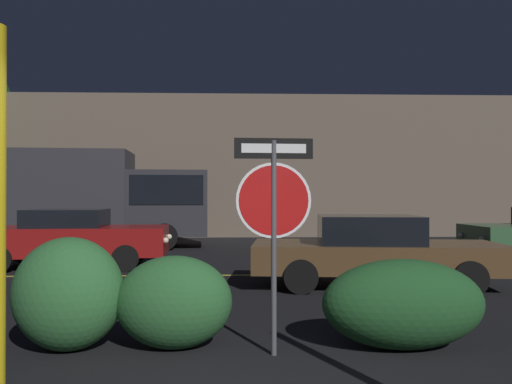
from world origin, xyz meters
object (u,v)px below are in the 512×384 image
at_px(stop_sign, 274,202).
at_px(hedge_bush_1, 69,294).
at_px(delivery_truck, 106,196).
at_px(passing_car_1, 72,238).
at_px(passing_car_2, 374,251).
at_px(hedge_bush_3, 403,304).
at_px(hedge_bush_2, 174,302).

relative_size(stop_sign, hedge_bush_1, 1.86).
relative_size(hedge_bush_1, delivery_truck, 0.18).
relative_size(stop_sign, delivery_truck, 0.34).
bearing_deg(passing_car_1, passing_car_2, 64.04).
bearing_deg(hedge_bush_3, passing_car_1, 131.76).
bearing_deg(passing_car_2, hedge_bush_3, -4.98).
height_order(hedge_bush_3, delivery_truck, delivery_truck).
relative_size(hedge_bush_2, hedge_bush_3, 0.72).
relative_size(hedge_bush_3, delivery_truck, 0.26).
height_order(hedge_bush_1, hedge_bush_3, hedge_bush_1).
height_order(stop_sign, hedge_bush_2, stop_sign).
distance_m(hedge_bush_1, passing_car_2, 5.80).
height_order(hedge_bush_2, passing_car_2, passing_car_2).
bearing_deg(hedge_bush_2, delivery_truck, 108.49).
bearing_deg(hedge_bush_2, passing_car_2, 48.78).
bearing_deg(delivery_truck, passing_car_2, 39.48).
bearing_deg(stop_sign, passing_car_1, 119.49).
distance_m(stop_sign, passing_car_2, 4.65).
bearing_deg(passing_car_1, hedge_bush_3, 38.15).
bearing_deg(stop_sign, hedge_bush_3, 3.09).
distance_m(hedge_bush_2, delivery_truck, 11.70).
bearing_deg(hedge_bush_3, delivery_truck, 119.27).
bearing_deg(passing_car_2, passing_car_1, -106.65).
bearing_deg(hedge_bush_1, hedge_bush_2, 1.35).
relative_size(stop_sign, passing_car_2, 0.48).
distance_m(passing_car_1, delivery_truck, 4.74).
bearing_deg(hedge_bush_1, hedge_bush_3, -1.03).
distance_m(hedge_bush_2, hedge_bush_3, 2.55).
xyz_separation_m(hedge_bush_2, delivery_truck, (-3.69, 11.04, 1.17)).
xyz_separation_m(stop_sign, passing_car_2, (2.17, 3.99, -0.97)).
bearing_deg(hedge_bush_1, delivery_truck, 102.92).
height_order(hedge_bush_2, hedge_bush_3, hedge_bush_2).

